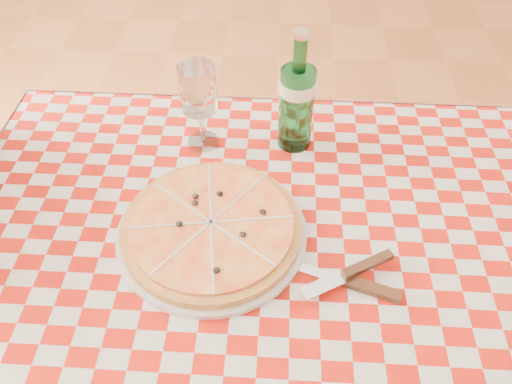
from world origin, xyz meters
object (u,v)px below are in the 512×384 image
dining_table (264,264)px  wine_glass (200,107)px  pizza_plate (212,227)px  water_bottle (297,92)px

dining_table → wine_glass: 0.37m
dining_table → wine_glass: size_ratio=5.84×
pizza_plate → wine_glass: bearing=101.1°
water_bottle → wine_glass: bearing=-176.9°
pizza_plate → wine_glass: (-0.05, 0.27, 0.08)m
water_bottle → wine_glass: water_bottle is taller
wine_glass → water_bottle: bearing=3.1°
water_bottle → wine_glass: (-0.21, -0.01, -0.04)m
dining_table → water_bottle: 0.37m
pizza_plate → water_bottle: bearing=60.9°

